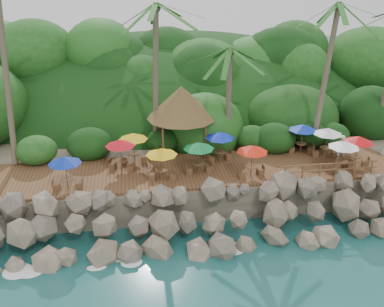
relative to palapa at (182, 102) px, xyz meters
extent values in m
plane|color=#19514F|center=(0.26, -9.11, -5.79)|extent=(140.00, 140.00, 0.00)
cube|color=gray|center=(0.26, 6.89, -4.74)|extent=(32.00, 25.20, 2.10)
ellipsoid|color=#143811|center=(0.26, 14.39, -5.79)|extent=(44.80, 28.00, 15.40)
cube|color=brown|center=(0.26, -3.11, -3.59)|extent=(26.00, 5.00, 0.20)
ellipsoid|color=white|center=(-8.74, -8.81, -5.76)|extent=(1.20, 0.80, 0.06)
ellipsoid|color=white|center=(-5.74, -8.81, -5.76)|extent=(1.20, 0.80, 0.06)
ellipsoid|color=white|center=(-2.74, -8.81, -5.76)|extent=(1.20, 0.80, 0.06)
ellipsoid|color=white|center=(0.26, -8.81, -5.76)|extent=(1.20, 0.80, 0.06)
ellipsoid|color=white|center=(3.26, -8.81, -5.76)|extent=(1.20, 0.80, 0.06)
ellipsoid|color=white|center=(6.26, -8.81, -5.76)|extent=(1.20, 0.80, 0.06)
ellipsoid|color=white|center=(9.26, -8.81, -5.76)|extent=(1.20, 0.80, 0.06)
cylinder|color=brown|center=(-10.81, 0.09, 2.71)|extent=(0.73, 2.17, 12.32)
cylinder|color=brown|center=(-1.67, 0.12, 1.37)|extent=(0.82, 0.92, 9.73)
ellipsoid|color=#23601E|center=(-1.67, 0.12, 6.24)|extent=(6.00, 6.00, 2.40)
cylinder|color=brown|center=(3.08, -0.49, 0.01)|extent=(0.57, 0.61, 7.00)
ellipsoid|color=#23601E|center=(3.08, -0.49, 3.51)|extent=(6.00, 6.00, 2.40)
cylinder|color=brown|center=(9.56, -0.68, 1.36)|extent=(1.61, 1.49, 9.63)
ellipsoid|color=#23601E|center=(9.56, -0.68, 6.20)|extent=(6.00, 6.00, 2.40)
cylinder|color=brown|center=(-1.40, -1.40, -2.29)|extent=(0.16, 0.16, 2.40)
cylinder|color=brown|center=(1.40, -1.40, -2.29)|extent=(0.16, 0.16, 2.40)
cylinder|color=brown|center=(-1.40, 1.40, -2.29)|extent=(0.16, 0.16, 2.40)
cylinder|color=brown|center=(1.40, 1.40, -2.29)|extent=(0.16, 0.16, 2.40)
cone|color=brown|center=(0.00, 0.00, 0.01)|extent=(4.70, 4.70, 2.20)
cylinder|color=brown|center=(-1.72, -4.27, -3.15)|extent=(0.07, 0.07, 0.67)
cylinder|color=brown|center=(-1.72, -4.27, -2.81)|extent=(0.76, 0.76, 0.05)
cylinder|color=brown|center=(-1.72, -4.27, -2.49)|extent=(0.05, 0.05, 1.99)
cone|color=yellow|center=(-1.72, -4.27, -1.63)|extent=(1.90, 1.90, 0.41)
cube|color=brown|center=(-2.35, -4.23, -3.28)|extent=(0.40, 0.40, 0.42)
cube|color=brown|center=(-1.09, -4.31, -3.28)|extent=(0.40, 0.40, 0.42)
cylinder|color=brown|center=(0.59, -3.69, -3.15)|extent=(0.07, 0.07, 0.67)
cylinder|color=brown|center=(0.59, -3.69, -2.81)|extent=(0.76, 0.76, 0.05)
cylinder|color=brown|center=(0.59, -3.69, -2.49)|extent=(0.05, 0.05, 1.99)
cone|color=#0C6E2F|center=(0.59, -3.69, -1.63)|extent=(1.90, 1.90, 0.41)
cube|color=brown|center=(-0.04, -3.77, -3.28)|extent=(0.43, 0.43, 0.42)
cube|color=brown|center=(1.22, -3.61, -3.28)|extent=(0.43, 0.43, 0.42)
cylinder|color=brown|center=(9.42, -4.71, -3.15)|extent=(0.07, 0.07, 0.67)
cylinder|color=brown|center=(9.42, -4.71, -2.81)|extent=(0.76, 0.76, 0.05)
cylinder|color=brown|center=(9.42, -4.71, -2.49)|extent=(0.05, 0.05, 1.99)
cone|color=white|center=(9.42, -4.71, -1.63)|extent=(1.90, 1.90, 0.41)
cube|color=brown|center=(8.82, -4.90, -3.28)|extent=(0.48, 0.48, 0.42)
cube|color=brown|center=(10.03, -4.52, -3.28)|extent=(0.48, 0.48, 0.42)
cylinder|color=brown|center=(-7.21, -4.71, -3.15)|extent=(0.07, 0.07, 0.67)
cylinder|color=brown|center=(-7.21, -4.71, -2.81)|extent=(0.76, 0.76, 0.05)
cylinder|color=brown|center=(-7.21, -4.71, -2.49)|extent=(0.05, 0.05, 1.99)
cone|color=#0B2696|center=(-7.21, -4.71, -1.63)|extent=(1.90, 1.90, 0.41)
cube|color=brown|center=(-7.84, -4.71, -3.28)|extent=(0.38, 0.38, 0.42)
cube|color=brown|center=(-6.57, -4.70, -3.28)|extent=(0.38, 0.38, 0.42)
cylinder|color=brown|center=(8.03, -1.51, -3.15)|extent=(0.07, 0.07, 0.67)
cylinder|color=brown|center=(8.03, -1.51, -2.81)|extent=(0.76, 0.76, 0.05)
cylinder|color=brown|center=(8.03, -1.51, -2.49)|extent=(0.05, 0.05, 1.99)
cone|color=#0C2AA6|center=(8.03, -1.51, -1.63)|extent=(1.90, 1.90, 0.41)
cube|color=brown|center=(7.41, -1.40, -3.28)|extent=(0.44, 0.44, 0.42)
cube|color=brown|center=(8.66, -1.61, -3.28)|extent=(0.44, 0.44, 0.42)
cylinder|color=brown|center=(2.22, -2.14, -3.15)|extent=(0.07, 0.07, 0.67)
cylinder|color=brown|center=(2.22, -2.14, -2.81)|extent=(0.76, 0.76, 0.05)
cylinder|color=brown|center=(2.22, -2.14, -2.49)|extent=(0.05, 0.05, 1.99)
cone|color=#0D28B5|center=(2.22, -2.14, -1.63)|extent=(1.90, 1.90, 0.41)
cube|color=brown|center=(1.61, -2.33, -3.28)|extent=(0.48, 0.48, 0.42)
cube|color=brown|center=(2.82, -1.94, -3.28)|extent=(0.48, 0.48, 0.42)
cylinder|color=brown|center=(-3.32, -1.57, -3.15)|extent=(0.07, 0.07, 0.67)
cylinder|color=brown|center=(-3.32, -1.57, -2.81)|extent=(0.76, 0.76, 0.05)
cylinder|color=brown|center=(-3.32, -1.57, -2.49)|extent=(0.05, 0.05, 1.99)
cone|color=gold|center=(-3.32, -1.57, -1.63)|extent=(1.90, 1.90, 0.41)
cube|color=brown|center=(-3.96, -1.60, -3.28)|extent=(0.40, 0.40, 0.42)
cube|color=brown|center=(-2.69, -1.53, -3.28)|extent=(0.40, 0.40, 0.42)
cylinder|color=brown|center=(3.68, -4.60, -3.15)|extent=(0.07, 0.07, 0.67)
cylinder|color=brown|center=(3.68, -4.60, -2.81)|extent=(0.76, 0.76, 0.05)
cylinder|color=brown|center=(3.68, -4.60, -2.49)|extent=(0.05, 0.05, 1.99)
cone|color=red|center=(3.68, -4.60, -1.63)|extent=(1.90, 1.90, 0.41)
cube|color=brown|center=(3.06, -4.72, -3.28)|extent=(0.44, 0.44, 0.42)
cube|color=brown|center=(4.31, -4.49, -3.28)|extent=(0.44, 0.44, 0.42)
cylinder|color=brown|center=(9.39, -2.43, -3.15)|extent=(0.07, 0.07, 0.67)
cylinder|color=brown|center=(9.39, -2.43, -2.81)|extent=(0.76, 0.76, 0.05)
cylinder|color=brown|center=(9.39, -2.43, -2.49)|extent=(0.05, 0.05, 1.99)
cone|color=white|center=(9.39, -2.43, -1.63)|extent=(1.90, 1.90, 0.41)
cube|color=brown|center=(8.78, -2.28, -3.28)|extent=(0.46, 0.46, 0.42)
cube|color=brown|center=(10.01, -2.59, -3.28)|extent=(0.46, 0.46, 0.42)
cylinder|color=brown|center=(10.69, -4.08, -3.15)|extent=(0.07, 0.07, 0.67)
cylinder|color=brown|center=(10.69, -4.08, -2.81)|extent=(0.76, 0.76, 0.05)
cylinder|color=brown|center=(10.69, -4.08, -2.49)|extent=(0.05, 0.05, 1.99)
cone|color=red|center=(10.69, -4.08, -1.63)|extent=(1.90, 1.90, 0.41)
cube|color=brown|center=(10.07, -3.93, -3.28)|extent=(0.46, 0.46, 0.42)
cube|color=brown|center=(11.31, -4.24, -3.28)|extent=(0.46, 0.46, 0.42)
cylinder|color=brown|center=(-4.13, -2.57, -3.15)|extent=(0.07, 0.07, 0.67)
cylinder|color=brown|center=(-4.13, -2.57, -2.81)|extent=(0.76, 0.76, 0.05)
cylinder|color=brown|center=(-4.13, -2.57, -2.49)|extent=(0.05, 0.05, 1.99)
cone|color=#B90B16|center=(-4.13, -2.57, -1.63)|extent=(1.90, 1.90, 0.41)
cube|color=brown|center=(-4.71, -2.30, -3.28)|extent=(0.51, 0.51, 0.42)
cube|color=brown|center=(-3.55, -2.83, -3.28)|extent=(0.51, 0.51, 0.42)
cylinder|color=brown|center=(5.53, -5.46, -2.99)|extent=(0.10, 0.10, 1.00)
cylinder|color=brown|center=(6.63, -5.46, -2.99)|extent=(0.10, 0.10, 1.00)
cylinder|color=brown|center=(7.73, -5.46, -2.99)|extent=(0.10, 0.10, 1.00)
cylinder|color=brown|center=(8.83, -5.46, -2.99)|extent=(0.10, 0.10, 1.00)
cylinder|color=brown|center=(9.93, -5.46, -2.99)|extent=(0.10, 0.10, 1.00)
cylinder|color=brown|center=(11.03, -5.46, -2.99)|extent=(0.10, 0.10, 1.00)
cube|color=brown|center=(8.28, -5.46, -2.54)|extent=(6.10, 0.06, 0.06)
cube|color=brown|center=(8.28, -5.46, -2.94)|extent=(6.10, 0.06, 0.06)
imported|color=white|center=(10.17, -3.04, -2.61)|extent=(0.74, 0.60, 1.76)
camera|label=1|loc=(-3.29, -28.04, 8.68)|focal=41.32mm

